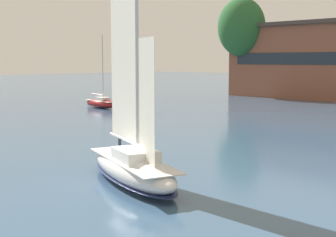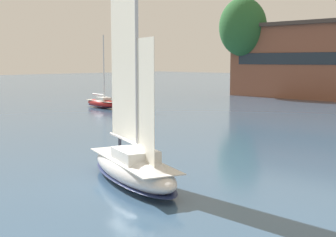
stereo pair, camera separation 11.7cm
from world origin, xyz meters
name	(u,v)px [view 1 (the left image)]	position (x,y,z in m)	size (l,w,h in m)	color
ground_plane	(133,183)	(0.00, 0.00, 0.00)	(400.00, 400.00, 0.00)	#385675
tree_shore_center	(241,27)	(-35.69, 61.26, 13.82)	(9.59, 9.59, 19.74)	#4C3828
sailboat_main	(133,164)	(0.01, 0.00, 1.11)	(10.65, 6.18, 14.13)	silver
sailboat_moored_mid_channel	(101,103)	(-36.44, 26.04, 0.75)	(8.19, 3.15, 10.98)	maroon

